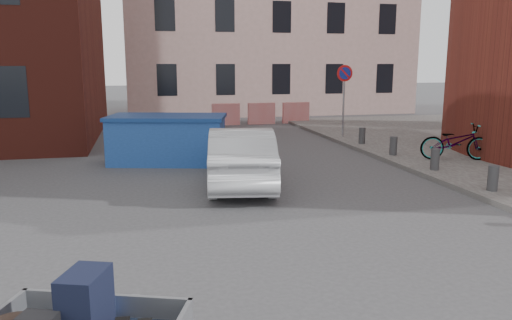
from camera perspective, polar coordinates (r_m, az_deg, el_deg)
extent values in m
plane|color=#38383A|center=(8.45, -3.23, -8.55)|extent=(120.00, 120.00, 0.00)
cylinder|color=gray|center=(18.88, 9.98, 6.56)|extent=(0.07, 0.07, 2.60)
cylinder|color=red|center=(18.82, 10.11, 9.74)|extent=(0.60, 0.03, 0.60)
cylinder|color=navy|center=(18.80, 10.13, 9.74)|extent=(0.44, 0.03, 0.44)
cylinder|color=#3A3A3D|center=(11.89, 25.46, -1.88)|extent=(0.22, 0.22, 0.55)
cylinder|color=#3A3A3D|center=(13.64, 19.78, 0.08)|extent=(0.22, 0.22, 0.55)
cylinder|color=#3A3A3D|center=(15.51, 15.43, 1.58)|extent=(0.22, 0.22, 0.55)
cylinder|color=#3A3A3D|center=(17.45, 12.02, 2.74)|extent=(0.22, 0.22, 0.55)
cube|color=red|center=(23.28, -3.44, 5.23)|extent=(1.30, 0.18, 1.00)
cube|color=red|center=(23.62, 0.64, 5.34)|extent=(1.30, 0.18, 1.00)
cube|color=red|center=(24.08, 4.60, 5.41)|extent=(1.30, 0.18, 1.00)
cube|color=slate|center=(4.90, -16.71, -15.93)|extent=(1.52, 0.58, 0.28)
cube|color=slate|center=(5.31, -14.90, -16.52)|extent=(0.31, 0.69, 0.06)
cube|color=#141A31|center=(4.41, -18.83, -16.23)|extent=(0.44, 0.53, 0.70)
ellipsoid|color=blue|center=(4.79, -18.16, -16.98)|extent=(0.44, 0.41, 0.24)
cube|color=#204898|center=(14.53, -10.06, 2.15)|extent=(3.46, 2.32, 1.27)
cube|color=navy|center=(14.45, -10.15, 4.84)|extent=(3.59, 2.45, 0.11)
imported|color=silver|center=(11.68, -1.73, 0.42)|extent=(2.10, 4.32, 1.36)
imported|color=black|center=(15.25, 21.84, 1.94)|extent=(2.07, 1.20, 1.03)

